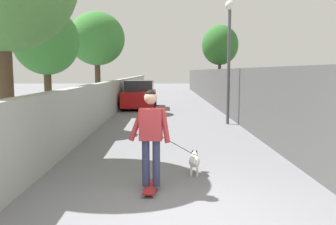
{
  "coord_description": "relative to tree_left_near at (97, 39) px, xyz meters",
  "views": [
    {
      "loc": [
        -4.48,
        0.21,
        2.04
      ],
      "look_at": [
        4.33,
        0.13,
        1.0
      ],
      "focal_mm": 37.42,
      "sensor_mm": 36.0,
      "label": 1
    }
  ],
  "objects": [
    {
      "name": "wall_left",
      "position": [
        -1.0,
        -0.79,
        -2.82
      ],
      "size": [
        48.0,
        0.3,
        1.59
      ],
      "primitive_type": "cube",
      "color": "#999E93",
      "rests_on": "ground"
    },
    {
      "name": "tree_right_far",
      "position": [
        6.0,
        -6.99,
        0.13
      ],
      "size": [
        2.41,
        2.41,
        5.08
      ],
      "color": "#473523",
      "rests_on": "ground"
    },
    {
      "name": "car_near",
      "position": [
        1.9,
        -1.94,
        -2.9
      ],
      "size": [
        3.91,
        1.8,
        1.54
      ],
      "color": "#B71414",
      "rests_on": "ground"
    },
    {
      "name": "fence_right",
      "position": [
        -1.0,
        -6.33,
        -2.53
      ],
      "size": [
        48.0,
        0.3,
        2.16
      ],
      "primitive_type": "cube",
      "color": "#4C4C4C",
      "rests_on": "ground"
    },
    {
      "name": "skateboard",
      "position": [
        -11.67,
        -3.11,
        -3.54
      ],
      "size": [
        0.82,
        0.27,
        0.08
      ],
      "color": "maroon",
      "rests_on": "ground"
    },
    {
      "name": "person_skateboarder",
      "position": [
        -11.67,
        -3.11,
        -2.56
      ],
      "size": [
        0.25,
        0.71,
        1.65
      ],
      "color": "#333859",
      "rests_on": "skateboard"
    },
    {
      "name": "lamp_post",
      "position": [
        -4.03,
        -5.78,
        -0.45
      ],
      "size": [
        0.36,
        0.36,
        4.68
      ],
      "color": "#4C4C51",
      "rests_on": "ground"
    },
    {
      "name": "tree_left_near",
      "position": [
        0.0,
        0.0,
        0.0
      ],
      "size": [
        2.73,
        2.73,
        4.94
      ],
      "color": "#473523",
      "rests_on": "ground"
    },
    {
      "name": "ground_plane",
      "position": [
        1.0,
        -3.56,
        -3.61
      ],
      "size": [
        80.0,
        80.0,
        0.0
      ],
      "primitive_type": "plane",
      "color": "slate"
    },
    {
      "name": "dog",
      "position": [
        -10.7,
        -3.93,
        -3.34
      ],
      "size": [
        1.27,
        0.95,
        1.06
      ],
      "color": "white",
      "rests_on": "ground"
    },
    {
      "name": "tree_left_mid",
      "position": [
        -5.5,
        0.65,
        -0.59
      ],
      "size": [
        2.19,
        2.19,
        4.18
      ],
      "color": "#473523",
      "rests_on": "ground"
    }
  ]
}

